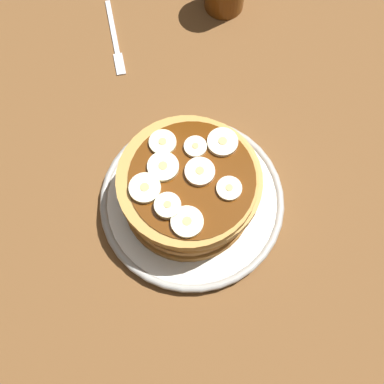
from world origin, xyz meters
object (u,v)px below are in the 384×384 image
pancake_stack (189,188)px  banana_slice_4 (191,222)px  banana_slice_1 (168,206)px  banana_slice_5 (229,189)px  banana_slice_3 (223,142)px  fork (115,41)px  plate (192,201)px  banana_slice_8 (145,188)px  banana_slice_2 (163,143)px  banana_slice_6 (194,147)px  banana_slice_0 (200,172)px  banana_slice_7 (163,167)px

pancake_stack → banana_slice_4: (-5.36, -0.77, 3.68)cm
banana_slice_1 → banana_slice_5: (2.76, -6.47, -0.19)cm
banana_slice_1 → banana_slice_3: size_ratio=0.83×
pancake_stack → fork: (23.16, 13.01, -4.71)cm
plate → banana_slice_5: 8.79cm
banana_slice_8 → banana_slice_2: bearing=-12.4°
banana_slice_1 → banana_slice_8: size_ratio=0.83×
banana_slice_6 → fork: size_ratio=0.21×
banana_slice_0 → fork: size_ratio=0.27×
pancake_stack → banana_slice_1: bearing=153.4°
banana_slice_5 → fork: 31.05cm
banana_slice_3 → fork: (18.65, 16.40, -8.37)cm
plate → banana_slice_7: (0.96, 3.34, 7.71)cm
banana_slice_5 → pancake_stack: bearing=77.1°
banana_slice_8 → banana_slice_3: bearing=-51.2°
banana_slice_6 → banana_slice_8: size_ratio=0.74×
banana_slice_3 → banana_slice_4: (-9.87, 2.62, 0.01)cm
banana_slice_1 → banana_slice_7: size_ratio=0.83×
banana_slice_5 → banana_slice_8: 9.26cm
banana_slice_0 → banana_slice_6: banana_slice_0 is taller
plate → banana_slice_8: bearing=109.8°
banana_slice_8 → fork: bearing=18.4°
banana_slice_4 → banana_slice_0: bearing=-3.8°
banana_slice_3 → banana_slice_5: same height
banana_slice_2 → banana_slice_8: (-5.76, 1.26, 0.05)cm
plate → banana_slice_4: size_ratio=6.43×
pancake_stack → banana_slice_4: size_ratio=4.68×
plate → banana_slice_0: bearing=-46.7°
plate → banana_slice_2: bearing=43.6°
banana_slice_8 → banana_slice_1: bearing=-123.8°
banana_slice_2 → fork: bearing=26.4°
banana_slice_4 → banana_slice_6: (9.00, 0.55, -0.05)cm
banana_slice_3 → banana_slice_4: size_ratio=0.99×
banana_slice_0 → banana_slice_2: bearing=54.9°
pancake_stack → fork: pancake_stack is taller
plate → banana_slice_0: (0.75, -0.79, 7.75)cm
banana_slice_2 → banana_slice_4: (-9.15, -4.16, 0.04)cm
banana_slice_2 → banana_slice_8: bearing=167.6°
plate → banana_slice_4: banana_slice_4 is taller
banana_slice_4 → banana_slice_7: bearing=31.2°
banana_slice_5 → banana_slice_7: bearing=76.2°
banana_slice_0 → banana_slice_3: size_ratio=0.96×
banana_slice_2 → banana_slice_3: bearing=-83.9°
fork → banana_slice_0: bearing=-147.9°
banana_slice_0 → banana_slice_1: size_ratio=1.15×
banana_slice_0 → banana_slice_8: size_ratio=0.96×
plate → pancake_stack: size_ratio=1.37×
banana_slice_2 → banana_slice_3: size_ratio=0.89×
banana_slice_1 → banana_slice_6: 7.74cm
banana_slice_1 → banana_slice_4: bearing=-120.2°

